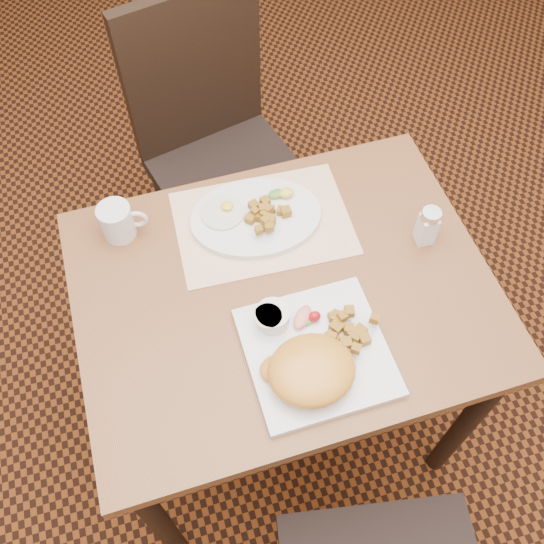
{
  "coord_description": "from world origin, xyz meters",
  "views": [
    {
      "loc": [
        -0.23,
        -0.64,
        1.87
      ],
      "look_at": [
        -0.03,
        0.0,
        0.82
      ],
      "focal_mm": 40.0,
      "sensor_mm": 36.0,
      "label": 1
    }
  ],
  "objects_px": {
    "chair_far": "(216,141)",
    "plate_square": "(317,352)",
    "salt_shaker": "(427,226)",
    "plate_oval": "(256,217)",
    "coffee_mug": "(118,221)",
    "table": "(284,312)"
  },
  "relations": [
    {
      "from": "chair_far",
      "to": "plate_square",
      "type": "xyz_separation_m",
      "value": [
        0.01,
        -0.85,
        0.22
      ]
    },
    {
      "from": "plate_square",
      "to": "salt_shaker",
      "type": "distance_m",
      "value": 0.38
    },
    {
      "from": "chair_far",
      "to": "plate_square",
      "type": "bearing_deg",
      "value": 77.68
    },
    {
      "from": "plate_oval",
      "to": "coffee_mug",
      "type": "xyz_separation_m",
      "value": [
        -0.31,
        0.06,
        0.03
      ]
    },
    {
      "from": "plate_square",
      "to": "plate_oval",
      "type": "bearing_deg",
      "value": 93.35
    },
    {
      "from": "chair_far",
      "to": "salt_shaker",
      "type": "height_order",
      "value": "chair_far"
    },
    {
      "from": "plate_square",
      "to": "plate_oval",
      "type": "xyz_separation_m",
      "value": [
        -0.02,
        0.36,
        0.0
      ]
    },
    {
      "from": "salt_shaker",
      "to": "coffee_mug",
      "type": "xyz_separation_m",
      "value": [
        -0.65,
        0.22,
        -0.01
      ]
    },
    {
      "from": "coffee_mug",
      "to": "chair_far",
      "type": "bearing_deg",
      "value": 53.46
    },
    {
      "from": "chair_far",
      "to": "coffee_mug",
      "type": "xyz_separation_m",
      "value": [
        -0.32,
        -0.43,
        0.25
      ]
    },
    {
      "from": "plate_oval",
      "to": "salt_shaker",
      "type": "distance_m",
      "value": 0.39
    },
    {
      "from": "table",
      "to": "chair_far",
      "type": "height_order",
      "value": "chair_far"
    },
    {
      "from": "table",
      "to": "coffee_mug",
      "type": "bearing_deg",
      "value": 141.15
    },
    {
      "from": "salt_shaker",
      "to": "coffee_mug",
      "type": "distance_m",
      "value": 0.69
    },
    {
      "from": "table",
      "to": "plate_oval",
      "type": "distance_m",
      "value": 0.23
    },
    {
      "from": "chair_far",
      "to": "coffee_mug",
      "type": "relative_size",
      "value": 8.99
    },
    {
      "from": "chair_far",
      "to": "plate_square",
      "type": "distance_m",
      "value": 0.87
    },
    {
      "from": "chair_far",
      "to": "plate_oval",
      "type": "bearing_deg",
      "value": 75.72
    },
    {
      "from": "chair_far",
      "to": "plate_oval",
      "type": "relative_size",
      "value": 3.19
    },
    {
      "from": "chair_far",
      "to": "plate_oval",
      "type": "distance_m",
      "value": 0.53
    },
    {
      "from": "plate_square",
      "to": "salt_shaker",
      "type": "relative_size",
      "value": 2.8
    },
    {
      "from": "salt_shaker",
      "to": "coffee_mug",
      "type": "bearing_deg",
      "value": 161.27
    }
  ]
}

